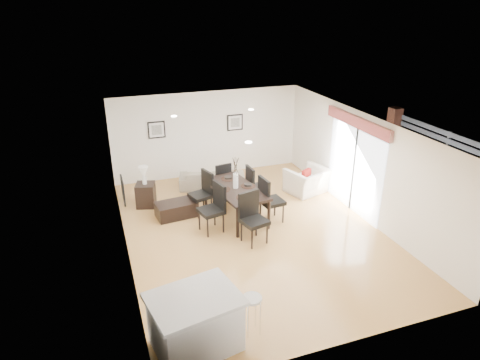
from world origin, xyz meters
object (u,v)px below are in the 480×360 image
object	(u,v)px
armchair	(307,181)
coffee_table	(176,209)
dining_chair_wfar	(204,190)
dining_chair_wnear	(215,205)
dining_chair_efar	(254,184)
sofa	(212,178)
dining_table	(236,191)
side_table	(146,195)
kitchen_island	(195,322)
bar_stool	(252,302)
dining_chair_head	(252,215)
dining_chair_enear	(268,197)
dining_chair_foot	(222,179)

from	to	relation	value
armchair	coffee_table	bearing A→B (deg)	-14.15
dining_chair_wfar	coffee_table	size ratio (longest dim) A/B	1.16
dining_chair_wnear	dining_chair_efar	distance (m)	1.71
sofa	coffee_table	bearing A→B (deg)	62.08
dining_table	dining_chair_efar	distance (m)	0.87
side_table	kitchen_island	world-z (taller)	kitchen_island
dining_chair_efar	coffee_table	xyz separation A→B (m)	(-2.18, 0.06, -0.44)
dining_table	dining_chair_wfar	xyz separation A→B (m)	(-0.71, 0.53, -0.11)
kitchen_island	bar_stool	world-z (taller)	kitchen_island
dining_chair_head	kitchen_island	distance (m)	3.51
dining_chair_enear	side_table	xyz separation A→B (m)	(-2.82, 1.95, -0.35)
armchair	dining_chair_wfar	size ratio (longest dim) A/B	0.97
dining_chair_wnear	side_table	distance (m)	2.41
dining_chair_wfar	dining_chair_head	size ratio (longest dim) A/B	0.95
kitchen_island	bar_stool	distance (m)	0.99
dining_chair_wnear	coffee_table	distance (m)	1.38
kitchen_island	dining_table	bearing A→B (deg)	52.06
sofa	dining_chair_head	distance (m)	3.34
coffee_table	bar_stool	distance (m)	4.67
sofa	coffee_table	distance (m)	2.08
side_table	dining_chair_foot	bearing A→B (deg)	-4.99
sofa	dining_chair_wnear	size ratio (longest dim) A/B	1.58
dining_table	armchair	bearing A→B (deg)	8.49
dining_chair_head	kitchen_island	xyz separation A→B (m)	(-2.06, -2.84, -0.19)
dining_table	dining_chair_head	bearing A→B (deg)	-99.81
dining_chair_wfar	dining_chair_enear	distance (m)	1.75
dining_chair_wnear	dining_chair_head	xyz separation A→B (m)	(0.67, -0.76, -0.00)
dining_chair_efar	dining_chair_head	xyz separation A→B (m)	(-0.73, -1.74, 0.05)
armchair	dining_chair_efar	size ratio (longest dim) A/B	0.99
sofa	armchair	distance (m)	2.86
dining_chair_wnear	side_table	size ratio (longest dim) A/B	1.87
dining_chair_wfar	dining_chair_head	bearing A→B (deg)	4.30
sofa	dining_chair_efar	distance (m)	1.78
dining_chair_head	side_table	world-z (taller)	dining_chair_head
sofa	dining_chair_wfar	xyz separation A→B (m)	(-0.66, -1.54, 0.36)
dining_table	bar_stool	distance (m)	4.23
dining_table	coffee_table	world-z (taller)	dining_table
dining_chair_head	kitchen_island	size ratio (longest dim) A/B	0.77
dining_chair_enear	side_table	bearing A→B (deg)	49.81
dining_chair_enear	bar_stool	xyz separation A→B (m)	(-1.81, -3.57, -0.05)
kitchen_island	side_table	bearing A→B (deg)	79.48
dining_chair_efar	bar_stool	world-z (taller)	dining_chair_efar
armchair	side_table	xyz separation A→B (m)	(-4.61, 0.67, -0.04)
sofa	dining_chair_efar	size ratio (longest dim) A/B	1.71
bar_stool	dining_table	bearing A→B (deg)	74.84
dining_chair_enear	dining_chair_efar	world-z (taller)	dining_chair_enear
coffee_table	bar_stool	size ratio (longest dim) A/B	1.37
dining_chair_wnear	dining_chair_foot	size ratio (longest dim) A/B	1.16
dining_chair_foot	sofa	bearing A→B (deg)	-93.71
dining_chair_efar	dining_chair_foot	distance (m)	1.02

